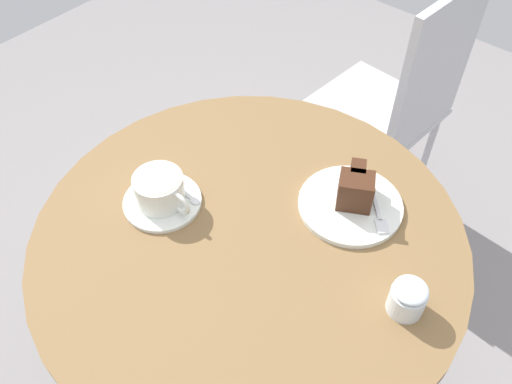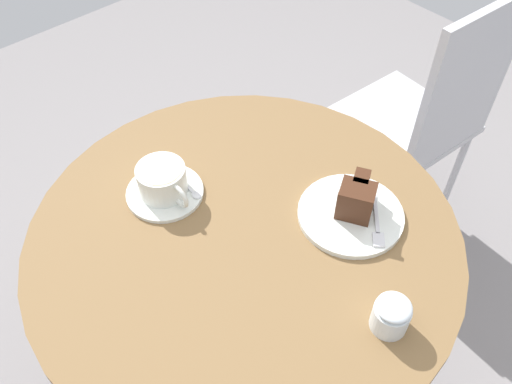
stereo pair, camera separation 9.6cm
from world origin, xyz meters
The scene contains 10 objects.
cafe_table centered at (0.00, 0.00, 0.64)m, with size 0.87×0.87×0.76m.
saucer centered at (-0.19, -0.06, 0.76)m, with size 0.16×0.16×0.01m.
coffee_cup centered at (-0.19, -0.06, 0.80)m, with size 0.14×0.10×0.07m.
teaspoon centered at (-0.16, -0.02, 0.77)m, with size 0.11×0.02×0.00m.
cake_plate centered at (0.11, 0.19, 0.76)m, with size 0.22×0.22×0.01m.
cake_slice centered at (0.11, 0.20, 0.80)m, with size 0.09×0.11×0.07m.
fork centered at (0.17, 0.20, 0.77)m, with size 0.10×0.11×0.00m.
napkin centered at (0.09, 0.18, 0.76)m, with size 0.16×0.17×0.00m.
cafe_chair centered at (-0.09, 0.81, 0.55)m, with size 0.41×0.41×0.94m.
sugar_pot centered at (0.32, 0.05, 0.79)m, with size 0.06×0.06×0.07m.
Camera 1 is at (0.43, -0.49, 1.61)m, focal length 38.00 mm.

